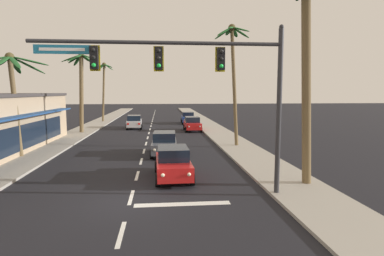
# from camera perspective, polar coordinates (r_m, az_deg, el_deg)

# --- Properties ---
(ground_plane) EXTENTS (220.00, 220.00, 0.00)m
(ground_plane) POSITION_cam_1_polar(r_m,az_deg,el_deg) (14.24, -10.97, -12.67)
(ground_plane) COLOR black
(sidewalk_right) EXTENTS (3.20, 110.00, 0.14)m
(sidewalk_right) POSITION_cam_1_polar(r_m,az_deg,el_deg) (34.32, 5.28, -1.20)
(sidewalk_right) COLOR #9E998E
(sidewalk_right) RESTS_ON ground
(sidewalk_left) EXTENTS (3.20, 110.00, 0.14)m
(sidewalk_left) POSITION_cam_1_polar(r_m,az_deg,el_deg) (34.92, -20.75, -1.46)
(sidewalk_left) COLOR #9E998E
(sidewalk_left) RESTS_ON ground
(lane_markings) EXTENTS (4.28, 87.04, 0.01)m
(lane_markings) POSITION_cam_1_polar(r_m,az_deg,el_deg) (33.56, -7.16, -1.51)
(lane_markings) COLOR silver
(lane_markings) RESTS_ON ground
(traffic_signal_mast) EXTENTS (10.54, 0.41, 7.49)m
(traffic_signal_mast) POSITION_cam_1_polar(r_m,az_deg,el_deg) (13.65, 1.55, 9.52)
(traffic_signal_mast) COLOR #2D2D33
(traffic_signal_mast) RESTS_ON ground
(sedan_lead_at_stop_bar) EXTENTS (2.04, 4.49, 1.68)m
(sedan_lead_at_stop_bar) POSITION_cam_1_polar(r_m,az_deg,el_deg) (17.31, -3.42, -6.17)
(sedan_lead_at_stop_bar) COLOR red
(sedan_lead_at_stop_bar) RESTS_ON ground
(sedan_third_in_queue) EXTENTS (2.05, 4.49, 1.68)m
(sedan_third_in_queue) POSITION_cam_1_polar(r_m,az_deg,el_deg) (23.74, -4.95, -2.72)
(sedan_third_in_queue) COLOR #4C515B
(sedan_third_in_queue) RESTS_ON ground
(sedan_oncoming_far) EXTENTS (2.07, 4.50, 1.68)m
(sedan_oncoming_far) POSITION_cam_1_polar(r_m,az_deg,el_deg) (41.26, -10.26, 1.11)
(sedan_oncoming_far) COLOR silver
(sedan_oncoming_far) RESTS_ON ground
(sedan_parked_nearest_kerb) EXTENTS (1.97, 4.46, 1.68)m
(sedan_parked_nearest_kerb) POSITION_cam_1_polar(r_m,az_deg,el_deg) (38.03, 0.05, 0.77)
(sedan_parked_nearest_kerb) COLOR red
(sedan_parked_nearest_kerb) RESTS_ON ground
(sedan_parked_mid_kerb) EXTENTS (2.00, 4.47, 1.68)m
(sedan_parked_mid_kerb) POSITION_cam_1_polar(r_m,az_deg,el_deg) (46.97, -0.75, 1.86)
(sedan_parked_mid_kerb) COLOR navy
(sedan_parked_mid_kerb) RESTS_ON ground
(palm_left_second) EXTENTS (4.62, 4.72, 7.31)m
(palm_left_second) POSITION_cam_1_polar(r_m,az_deg,el_deg) (25.35, -29.48, 7.67)
(palm_left_second) COLOR brown
(palm_left_second) RESTS_ON ground
(palm_left_third) EXTENTS (4.09, 4.45, 8.95)m
(palm_left_third) POSITION_cam_1_polar(r_m,az_deg,el_deg) (37.67, -19.16, 8.37)
(palm_left_third) COLOR brown
(palm_left_third) RESTS_ON ground
(palm_left_farthest) EXTENTS (2.74, 3.02, 9.03)m
(palm_left_farthest) POSITION_cam_1_polar(r_m,az_deg,el_deg) (50.75, -15.46, 8.36)
(palm_left_farthest) COLOR brown
(palm_left_farthest) RESTS_ON ground
(palm_right_nearest) EXTENTS (3.39, 3.37, 10.28)m
(palm_right_nearest) POSITION_cam_1_polar(r_m,az_deg,el_deg) (16.51, 19.70, 13.20)
(palm_right_nearest) COLOR brown
(palm_right_nearest) RESTS_ON ground
(palm_right_second) EXTENTS (2.95, 3.30, 10.13)m
(palm_right_second) POSITION_cam_1_polar(r_m,az_deg,el_deg) (27.10, 7.35, 12.10)
(palm_right_second) COLOR brown
(palm_right_second) RESTS_ON ground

